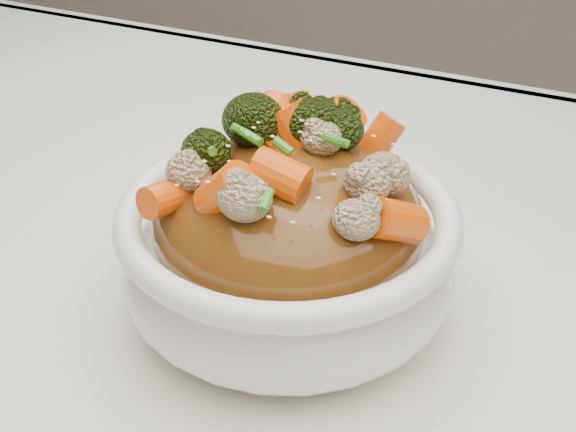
% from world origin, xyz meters
% --- Properties ---
extents(tablecloth, '(1.20, 0.80, 0.04)m').
position_xyz_m(tablecloth, '(0.00, 0.00, 0.73)').
color(tablecloth, white).
rests_on(tablecloth, dining_table).
extents(bowl, '(0.21, 0.21, 0.08)m').
position_xyz_m(bowl, '(-0.03, 0.01, 0.79)').
color(bowl, white).
rests_on(bowl, tablecloth).
extents(sauce_base, '(0.17, 0.17, 0.09)m').
position_xyz_m(sauce_base, '(-0.03, 0.01, 0.81)').
color(sauce_base, '#5A320F').
rests_on(sauce_base, bowl).
extents(carrots, '(0.17, 0.17, 0.04)m').
position_xyz_m(carrots, '(-0.03, 0.01, 0.87)').
color(carrots, '#F65608').
rests_on(carrots, sauce_base).
extents(broccoli, '(0.17, 0.17, 0.04)m').
position_xyz_m(broccoli, '(-0.03, 0.01, 0.87)').
color(broccoli, black).
rests_on(broccoli, sauce_base).
extents(cauliflower, '(0.17, 0.17, 0.03)m').
position_xyz_m(cauliflower, '(-0.03, 0.01, 0.87)').
color(cauliflower, '#CFB98D').
rests_on(cauliflower, sauce_base).
extents(scallions, '(0.13, 0.13, 0.02)m').
position_xyz_m(scallions, '(-0.03, 0.01, 0.87)').
color(scallions, '#34881F').
rests_on(scallions, sauce_base).
extents(sesame_seeds, '(0.15, 0.15, 0.01)m').
position_xyz_m(sesame_seeds, '(-0.03, 0.01, 0.87)').
color(sesame_seeds, beige).
rests_on(sesame_seeds, sauce_base).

